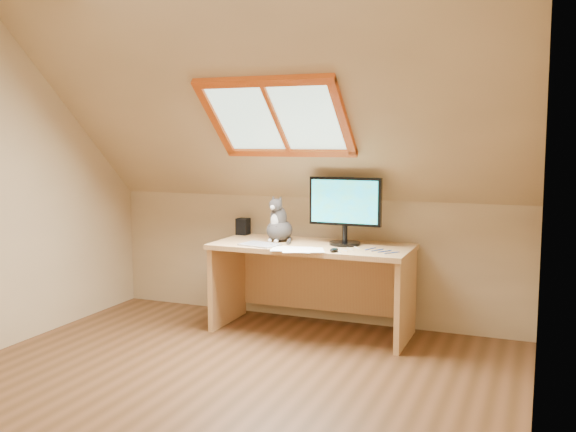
% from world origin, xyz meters
% --- Properties ---
extents(ground, '(3.50, 3.50, 0.00)m').
position_xyz_m(ground, '(0.00, 0.00, 0.00)').
color(ground, brown).
rests_on(ground, ground).
extents(room_shell, '(3.52, 3.52, 2.41)m').
position_xyz_m(room_shell, '(0.00, -0.09, 1.43)').
color(room_shell, tan).
rests_on(room_shell, ground).
extents(desk, '(1.50, 0.66, 0.68)m').
position_xyz_m(desk, '(0.14, 1.45, 0.47)').
color(desk, tan).
rests_on(desk, ground).
extents(monitor, '(0.55, 0.23, 0.51)m').
position_xyz_m(monitor, '(0.38, 1.44, 0.98)').
color(monitor, black).
rests_on(monitor, desk).
extents(cat, '(0.23, 0.27, 0.37)m').
position_xyz_m(cat, '(-0.15, 1.43, 0.81)').
color(cat, '#4A4441').
rests_on(cat, desk).
extents(desk_speaker, '(0.10, 0.10, 0.14)m').
position_xyz_m(desk_speaker, '(-0.56, 1.63, 0.75)').
color(desk_speaker, black).
rests_on(desk_speaker, desk).
extents(graphics_tablet, '(0.31, 0.25, 0.01)m').
position_xyz_m(graphics_tablet, '(-0.20, 1.19, 0.69)').
color(graphics_tablet, '#B2B2B7').
rests_on(graphics_tablet, desk).
extents(mouse, '(0.06, 0.10, 0.03)m').
position_xyz_m(mouse, '(0.40, 1.13, 0.70)').
color(mouse, black).
rests_on(mouse, desk).
extents(papers, '(0.35, 0.30, 0.01)m').
position_xyz_m(papers, '(0.14, 1.12, 0.69)').
color(papers, white).
rests_on(papers, desk).
extents(cables, '(0.51, 0.26, 0.01)m').
position_xyz_m(cables, '(0.60, 1.26, 0.69)').
color(cables, silver).
rests_on(cables, desk).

